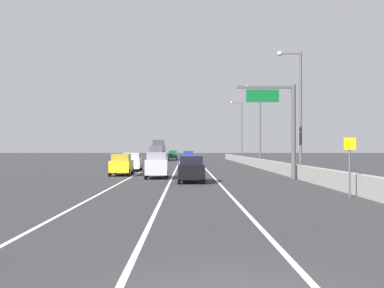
% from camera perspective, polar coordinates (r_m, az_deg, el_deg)
% --- Properties ---
extents(ground_plane, '(320.00, 320.00, 0.00)m').
position_cam_1_polar(ground_plane, '(71.96, -0.04, -2.44)').
color(ground_plane, '#2D2D30').
extents(lane_stripe_left, '(0.16, 130.00, 0.00)m').
position_cam_1_polar(lane_stripe_left, '(63.13, -4.95, -2.71)').
color(lane_stripe_left, silver).
rests_on(lane_stripe_left, ground_plane).
extents(lane_stripe_center, '(0.16, 130.00, 0.00)m').
position_cam_1_polar(lane_stripe_center, '(62.97, -1.77, -2.72)').
color(lane_stripe_center, silver).
rests_on(lane_stripe_center, ground_plane).
extents(lane_stripe_right, '(0.16, 130.00, 0.00)m').
position_cam_1_polar(lane_stripe_right, '(63.00, 1.41, -2.72)').
color(lane_stripe_right, silver).
rests_on(lane_stripe_right, ground_plane).
extents(jersey_barrier_right, '(0.60, 120.00, 1.10)m').
position_cam_1_polar(jersey_barrier_right, '(48.81, 10.08, -2.73)').
color(jersey_barrier_right, gray).
rests_on(jersey_barrier_right, ground_plane).
extents(overhead_sign_gantry, '(4.68, 0.36, 7.50)m').
position_cam_1_polar(overhead_sign_gantry, '(38.59, 10.94, 2.87)').
color(overhead_sign_gantry, '#47474C').
rests_on(overhead_sign_gantry, ground_plane).
extents(speed_advisory_sign, '(0.60, 0.11, 3.00)m').
position_cam_1_polar(speed_advisory_sign, '(25.27, 18.29, -2.09)').
color(speed_advisory_sign, '#4C4C51').
rests_on(speed_advisory_sign, ground_plane).
extents(lamp_post_right_second, '(2.14, 0.44, 10.86)m').
position_cam_1_polar(lamp_post_right_second, '(42.38, 12.50, 4.56)').
color(lamp_post_right_second, '#4C4C51').
rests_on(lamp_post_right_second, ground_plane).
extents(lamp_post_right_third, '(2.14, 0.44, 10.86)m').
position_cam_1_polar(lamp_post_right_third, '(64.35, 7.91, 2.84)').
color(lamp_post_right_third, '#4C4C51').
rests_on(lamp_post_right_third, ground_plane).
extents(lamp_post_right_fourth, '(2.14, 0.44, 10.86)m').
position_cam_1_polar(lamp_post_right_fourth, '(86.56, 5.79, 2.00)').
color(lamp_post_right_fourth, '#4C4C51').
rests_on(lamp_post_right_fourth, ground_plane).
extents(car_white_0, '(2.06, 4.68, 1.97)m').
position_cam_1_polar(car_white_0, '(51.60, -7.15, -2.13)').
color(car_white_0, white).
rests_on(car_white_0, ground_plane).
extents(car_blue_1, '(1.91, 4.09, 1.97)m').
position_cam_1_polar(car_blue_1, '(80.08, -0.42, -1.54)').
color(car_blue_1, '#1E389E').
rests_on(car_blue_1, ground_plane).
extents(car_yellow_2, '(1.93, 4.82, 1.96)m').
position_cam_1_polar(car_yellow_2, '(43.66, -8.40, -2.44)').
color(car_yellow_2, gold).
rests_on(car_yellow_2, ground_plane).
extents(car_silver_3, '(1.95, 4.28, 2.13)m').
position_cam_1_polar(car_silver_3, '(39.24, -4.23, -2.55)').
color(car_silver_3, '#B7B7BC').
rests_on(car_silver_3, ground_plane).
extents(car_green_4, '(2.02, 4.22, 1.93)m').
position_cam_1_polar(car_green_4, '(99.01, -2.31, -1.34)').
color(car_green_4, '#196033').
rests_on(car_green_4, ground_plane).
extents(car_black_5, '(1.95, 4.72, 1.91)m').
position_cam_1_polar(car_black_5, '(34.51, -0.15, -3.01)').
color(car_black_5, black).
rests_on(car_black_5, ground_plane).
extents(box_truck, '(2.65, 8.12, 4.05)m').
position_cam_1_polar(box_truck, '(91.64, -4.10, -0.86)').
color(box_truck, '#4C4C51').
rests_on(box_truck, ground_plane).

